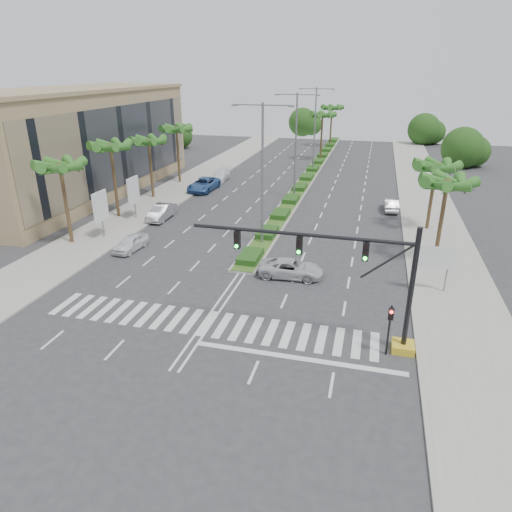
{
  "coord_description": "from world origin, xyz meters",
  "views": [
    {
      "loc": [
        9.02,
        -22.74,
        14.5
      ],
      "look_at": [
        2.0,
        4.21,
        3.0
      ],
      "focal_mm": 32.0,
      "sensor_mm": 36.0,
      "label": 1
    }
  ],
  "objects_px": {
    "car_parked_c": "(204,184)",
    "car_parked_d": "(221,175)",
    "car_parked_a": "(131,243)",
    "car_parked_b": "(161,212)",
    "car_right": "(391,205)",
    "car_crossing": "(291,268)"
  },
  "relations": [
    {
      "from": "car_right",
      "to": "car_parked_d",
      "type": "bearing_deg",
      "value": -25.86
    },
    {
      "from": "car_parked_a",
      "to": "car_right",
      "type": "height_order",
      "value": "car_right"
    },
    {
      "from": "car_crossing",
      "to": "car_parked_d",
      "type": "bearing_deg",
      "value": 25.0
    },
    {
      "from": "car_parked_a",
      "to": "car_crossing",
      "type": "height_order",
      "value": "car_crossing"
    },
    {
      "from": "car_parked_b",
      "to": "car_parked_a",
      "type": "bearing_deg",
      "value": -82.66
    },
    {
      "from": "car_parked_c",
      "to": "car_parked_d",
      "type": "xyz_separation_m",
      "value": [
        0.2,
        6.15,
        -0.1
      ]
    },
    {
      "from": "car_parked_b",
      "to": "car_right",
      "type": "height_order",
      "value": "car_parked_b"
    },
    {
      "from": "car_parked_d",
      "to": "car_crossing",
      "type": "height_order",
      "value": "car_parked_d"
    },
    {
      "from": "car_parked_a",
      "to": "car_parked_c",
      "type": "xyz_separation_m",
      "value": [
        -1.22,
        20.87,
        0.16
      ]
    },
    {
      "from": "car_parked_b",
      "to": "car_crossing",
      "type": "relative_size",
      "value": 0.95
    },
    {
      "from": "car_parked_a",
      "to": "car_parked_b",
      "type": "distance_m",
      "value": 8.72
    },
    {
      "from": "car_parked_d",
      "to": "car_right",
      "type": "distance_m",
      "value": 24.56
    },
    {
      "from": "car_parked_d",
      "to": "car_parked_b",
      "type": "bearing_deg",
      "value": -90.98
    },
    {
      "from": "car_parked_d",
      "to": "car_parked_a",
      "type": "bearing_deg",
      "value": -88.18
    },
    {
      "from": "car_parked_d",
      "to": "car_right",
      "type": "xyz_separation_m",
      "value": [
        22.74,
        -9.26,
        -0.04
      ]
    },
    {
      "from": "car_crossing",
      "to": "car_right",
      "type": "xyz_separation_m",
      "value": [
        7.43,
        19.62,
        0.01
      ]
    },
    {
      "from": "car_parked_a",
      "to": "car_right",
      "type": "relative_size",
      "value": 0.94
    },
    {
      "from": "car_parked_b",
      "to": "car_right",
      "type": "relative_size",
      "value": 1.12
    },
    {
      "from": "car_parked_a",
      "to": "car_parked_b",
      "type": "xyz_separation_m",
      "value": [
        -1.22,
        8.64,
        0.1
      ]
    },
    {
      "from": "car_parked_a",
      "to": "car_crossing",
      "type": "bearing_deg",
      "value": -2.18
    },
    {
      "from": "car_parked_c",
      "to": "car_parked_b",
      "type": "bearing_deg",
      "value": -88.12
    },
    {
      "from": "car_parked_c",
      "to": "car_right",
      "type": "xyz_separation_m",
      "value": [
        22.95,
        -3.12,
        -0.14
      ]
    }
  ]
}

